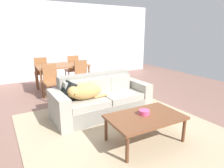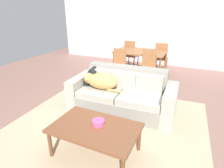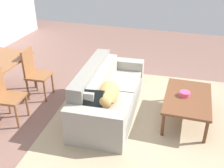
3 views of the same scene
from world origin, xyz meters
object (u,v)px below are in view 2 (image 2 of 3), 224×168
object	(u,v)px
dog_on_left_cushion	(100,81)
bowl_on_coffee_table	(98,123)
couch	(123,94)
throw_pillow_by_left_arm	(92,76)
dining_chair_near_right	(148,67)
dining_chair_far_left	(131,54)
dining_chair_near_left	(119,64)
dining_chair_far_right	(161,57)
coffee_table	(95,129)
dining_table	(140,53)

from	to	relation	value
dog_on_left_cushion	bowl_on_coffee_table	world-z (taller)	dog_on_left_cushion
couch	dog_on_left_cushion	bearing A→B (deg)	-162.61
dog_on_left_cushion	throw_pillow_by_left_arm	bearing A→B (deg)	146.64
dining_chair_near_right	dining_chair_far_left	world-z (taller)	dining_chair_far_left
dining_chair_near_left	dining_chair_near_right	bearing A→B (deg)	-7.33
dog_on_left_cushion	dining_chair_far_right	bearing A→B (deg)	74.33
coffee_table	dining_chair_near_right	bearing A→B (deg)	90.36
bowl_on_coffee_table	dining_chair_near_right	size ratio (longest dim) A/B	0.18
dog_on_left_cushion	dining_table	size ratio (longest dim) A/B	0.56
dining_chair_near_right	dining_chair_far_right	size ratio (longest dim) A/B	0.99
dining_chair_near_left	dining_chair_far_right	distance (m)	1.51
dog_on_left_cushion	dining_chair_near_right	xyz separation A→B (m)	(0.53, 1.57, -0.08)
couch	coffee_table	size ratio (longest dim) A/B	1.80
dog_on_left_cushion	dining_chair_near_right	distance (m)	1.66
bowl_on_coffee_table	dining_chair_far_right	size ratio (longest dim) A/B	0.18
bowl_on_coffee_table	dining_table	world-z (taller)	dining_table
dining_table	dining_chair_near_right	xyz separation A→B (m)	(0.39, -0.61, -0.20)
dining_chair_far_left	dining_chair_far_right	bearing A→B (deg)	-174.37
throw_pillow_by_left_arm	dining_chair_far_left	world-z (taller)	dining_chair_far_left
couch	bowl_on_coffee_table	size ratio (longest dim) A/B	12.40
dog_on_left_cushion	coffee_table	distance (m)	1.30
dining_chair_far_right	dining_table	bearing A→B (deg)	49.11
couch	dining_chair_near_right	size ratio (longest dim) A/B	2.20
dining_chair_far_left	dining_chair_far_right	distance (m)	0.99
couch	throw_pillow_by_left_arm	distance (m)	0.76
dining_chair_near_right	dining_chair_far_right	distance (m)	1.23
dining_table	throw_pillow_by_left_arm	bearing A→B (deg)	-101.99
bowl_on_coffee_table	dining_chair_far_left	xyz separation A→B (m)	(-0.94, 3.90, 0.05)
dining_table	dining_chair_far_left	distance (m)	0.81
throw_pillow_by_left_arm	bowl_on_coffee_table	xyz separation A→B (m)	(0.86, -1.28, -0.13)
throw_pillow_by_left_arm	dining_chair_far_right	xyz separation A→B (m)	(0.91, 2.63, -0.08)
couch	dining_chair_far_left	size ratio (longest dim) A/B	2.17
dining_table	dining_chair_near_right	bearing A→B (deg)	-57.16
dog_on_left_cushion	dining_table	bearing A→B (deg)	83.27
dining_chair_far_left	coffee_table	bearing A→B (deg)	108.13
throw_pillow_by_left_arm	dining_chair_far_left	xyz separation A→B (m)	(-0.08, 2.62, -0.08)
coffee_table	dining_chair_far_left	world-z (taller)	dining_chair_far_left
dog_on_left_cushion	dining_table	xyz separation A→B (m)	(0.14, 2.19, 0.12)
throw_pillow_by_left_arm	dining_chair_far_right	distance (m)	2.79
dog_on_left_cushion	coffee_table	xyz separation A→B (m)	(0.55, -1.16, -0.19)
throw_pillow_by_left_arm	dining_chair_near_right	distance (m)	1.63
couch	dining_chair_near_right	world-z (taller)	dining_chair_near_right
dog_on_left_cushion	dining_chair_near_left	world-z (taller)	dining_chair_near_left
bowl_on_coffee_table	dog_on_left_cushion	bearing A→B (deg)	117.21
dining_chair_near_right	couch	bearing A→B (deg)	-99.11
couch	dining_table	xyz separation A→B (m)	(-0.27, 2.03, 0.39)
bowl_on_coffee_table	throw_pillow_by_left_arm	bearing A→B (deg)	123.95
couch	bowl_on_coffee_table	world-z (taller)	couch
coffee_table	dining_chair_far_right	bearing A→B (deg)	88.94
bowl_on_coffee_table	dining_chair_near_left	distance (m)	2.85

